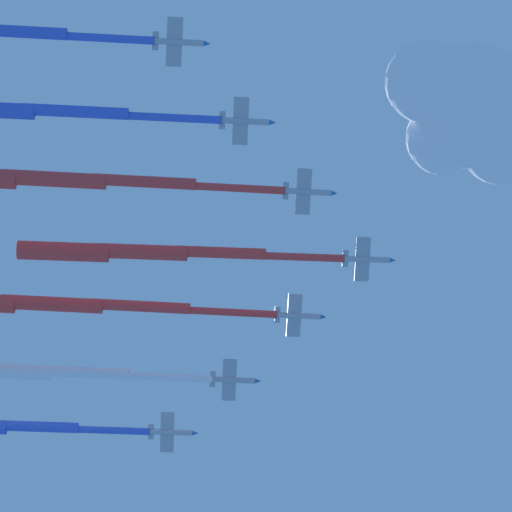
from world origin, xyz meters
name	(u,v)px	position (x,y,z in m)	size (l,w,h in m)	color
jet_lead	(140,252)	(17.00, -13.40, 152.46)	(57.37, 45.26, 4.30)	#9EA3AD
jet_port_inner	(48,304)	(23.57, -33.90, 153.29)	(65.06, 49.43, 4.36)	#9EA3AD
jet_starboard_inner	(50,180)	(38.32, -11.86, 152.53)	(63.29, 48.20, 4.39)	#9EA3AD
jet_port_mid	(3,372)	(22.30, -50.00, 150.13)	(60.64, 46.88, 4.35)	#9EA3AD
cloud_puff	(468,110)	(-17.73, 42.50, 171.17)	(35.26, 27.84, 22.68)	white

